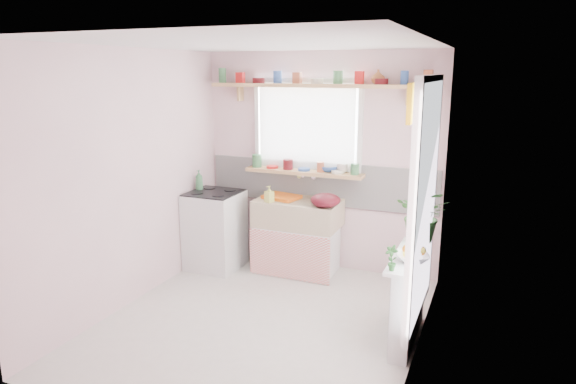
% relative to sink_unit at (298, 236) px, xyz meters
% --- Properties ---
extents(room, '(3.20, 3.20, 3.20)m').
position_rel_sink_unit_xyz_m(room, '(0.81, -0.43, 0.94)').
color(room, silver).
rests_on(room, ground).
extents(sink_unit, '(0.95, 0.65, 1.11)m').
position_rel_sink_unit_xyz_m(sink_unit, '(0.00, 0.00, 0.00)').
color(sink_unit, white).
rests_on(sink_unit, ground).
extents(cooker, '(0.58, 0.58, 0.93)m').
position_rel_sink_unit_xyz_m(cooker, '(-0.95, -0.24, 0.03)').
color(cooker, white).
rests_on(cooker, ground).
extents(radiator_ledge, '(0.22, 0.95, 0.78)m').
position_rel_sink_unit_xyz_m(radiator_ledge, '(1.45, -1.09, -0.03)').
color(radiator_ledge, white).
rests_on(radiator_ledge, ground).
extents(windowsill, '(1.40, 0.22, 0.04)m').
position_rel_sink_unit_xyz_m(windowsill, '(-0.00, 0.19, 0.71)').
color(windowsill, tan).
rests_on(windowsill, room).
extents(pine_shelf, '(2.52, 0.24, 0.04)m').
position_rel_sink_unit_xyz_m(pine_shelf, '(0.15, 0.18, 1.69)').
color(pine_shelf, tan).
rests_on(pine_shelf, room).
extents(shelf_crockery, '(2.47, 0.11, 0.12)m').
position_rel_sink_unit_xyz_m(shelf_crockery, '(0.15, 0.18, 1.76)').
color(shelf_crockery, '#3F7F4C').
rests_on(shelf_crockery, pine_shelf).
extents(sill_crockery, '(1.35, 0.11, 0.12)m').
position_rel_sink_unit_xyz_m(sill_crockery, '(-0.02, 0.19, 0.78)').
color(sill_crockery, '#3F7F4C').
rests_on(sill_crockery, windowsill).
extents(dish_tray, '(0.44, 0.36, 0.04)m').
position_rel_sink_unit_xyz_m(dish_tray, '(-0.20, 0.01, 0.44)').
color(dish_tray, orange).
rests_on(dish_tray, sink_unit).
extents(colander, '(0.35, 0.35, 0.15)m').
position_rel_sink_unit_xyz_m(colander, '(0.37, -0.14, 0.49)').
color(colander, '#540E19').
rests_on(colander, sink_unit).
extents(jade_plant, '(0.49, 0.43, 0.50)m').
position_rel_sink_unit_xyz_m(jade_plant, '(1.48, -0.69, 0.59)').
color(jade_plant, '#2B5A24').
rests_on(jade_plant, radiator_ledge).
extents(fruit_bowl, '(0.34, 0.34, 0.06)m').
position_rel_sink_unit_xyz_m(fruit_bowl, '(1.48, -1.23, 0.38)').
color(fruit_bowl, white).
rests_on(fruit_bowl, radiator_ledge).
extents(herb_pot, '(0.13, 0.11, 0.20)m').
position_rel_sink_unit_xyz_m(herb_pot, '(1.36, -1.49, 0.45)').
color(herb_pot, '#275F26').
rests_on(herb_pot, radiator_ledge).
extents(soap_bottle_sink, '(0.11, 0.11, 0.18)m').
position_rel_sink_unit_xyz_m(soap_bottle_sink, '(-0.27, -0.19, 0.51)').
color(soap_bottle_sink, '#D2D960').
rests_on(soap_bottle_sink, sink_unit).
extents(sill_cup, '(0.14, 0.14, 0.10)m').
position_rel_sink_unit_xyz_m(sill_cup, '(0.45, 0.25, 0.78)').
color(sill_cup, beige).
rests_on(sill_cup, windowsill).
extents(sill_bowl, '(0.26, 0.26, 0.07)m').
position_rel_sink_unit_xyz_m(sill_bowl, '(0.28, 0.25, 0.76)').
color(sill_bowl, '#3154A0').
rests_on(sill_bowl, windowsill).
extents(shelf_vase, '(0.16, 0.16, 0.15)m').
position_rel_sink_unit_xyz_m(shelf_vase, '(0.81, 0.24, 1.78)').
color(shelf_vase, '#AA6634').
rests_on(shelf_vase, pine_shelf).
extents(cooker_bottle, '(0.09, 0.10, 0.23)m').
position_rel_sink_unit_xyz_m(cooker_bottle, '(-1.17, -0.20, 0.60)').
color(cooker_bottle, '#438753').
rests_on(cooker_bottle, cooker).
extents(fruit, '(0.20, 0.14, 0.10)m').
position_rel_sink_unit_xyz_m(fruit, '(1.49, -1.23, 0.43)').
color(fruit, orange).
rests_on(fruit, fruit_bowl).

